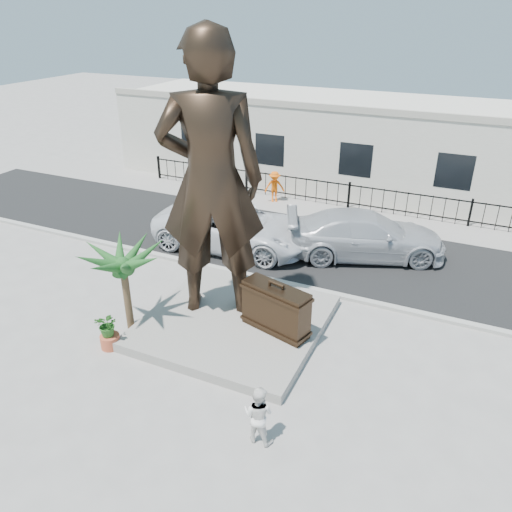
{
  "coord_description": "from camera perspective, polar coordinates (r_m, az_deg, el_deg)",
  "views": [
    {
      "loc": [
        5.43,
        -9.85,
        8.88
      ],
      "look_at": [
        0.0,
        2.0,
        2.3
      ],
      "focal_mm": 35.0,
      "sensor_mm": 36.0,
      "label": 1
    }
  ],
  "objects": [
    {
      "name": "car_white",
      "position": [
        20.11,
        -2.6,
        3.37
      ],
      "size": [
        6.58,
        3.37,
        1.78
      ],
      "primitive_type": "imported",
      "rotation": [
        0.0,
        0.0,
        1.64
      ],
      "color": "white",
      "rests_on": "street"
    },
    {
      "name": "curb",
      "position": [
        17.69,
        3.38,
        -3.16
      ],
      "size": [
        40.0,
        0.25,
        0.12
      ],
      "primitive_type": "cube",
      "color": "#A5A399",
      "rests_on": "ground"
    },
    {
      "name": "worker",
      "position": [
        25.04,
        2.13,
        7.93
      ],
      "size": [
        1.16,
        0.99,
        1.55
      ],
      "primitive_type": "imported",
      "rotation": [
        0.0,
        0.0,
        0.51
      ],
      "color": "#FF650D",
      "rests_on": "far_sidewalk"
    },
    {
      "name": "street",
      "position": [
        20.66,
        6.95,
        1.13
      ],
      "size": [
        40.0,
        7.0,
        0.01
      ],
      "primitive_type": "cube",
      "color": "black",
      "rests_on": "ground"
    },
    {
      "name": "ground",
      "position": [
        14.33,
        -3.4,
        -11.57
      ],
      "size": [
        100.0,
        100.0,
        0.0
      ],
      "primitive_type": "plane",
      "color": "#9E9991",
      "rests_on": "ground"
    },
    {
      "name": "fence",
      "position": [
        24.72,
        10.56,
        6.75
      ],
      "size": [
        22.0,
        0.1,
        1.2
      ],
      "primitive_type": "cube",
      "color": "black",
      "rests_on": "ground"
    },
    {
      "name": "building",
      "position": [
        28.19,
        13.12,
        12.4
      ],
      "size": [
        28.0,
        7.0,
        4.4
      ],
      "primitive_type": "cube",
      "color": "silver",
      "rests_on": "ground"
    },
    {
      "name": "palm_tree",
      "position": [
        15.96,
        -14.06,
        -7.95
      ],
      "size": [
        1.8,
        1.8,
        3.2
      ],
      "primitive_type": null,
      "color": "#1B4C1C",
      "rests_on": "ground"
    },
    {
      "name": "planter",
      "position": [
        15.19,
        -16.31,
        -9.32
      ],
      "size": [
        0.56,
        0.56,
        0.4
      ],
      "primitive_type": "cylinder",
      "color": "#BB4F31",
      "rests_on": "ground"
    },
    {
      "name": "suitcase",
      "position": [
        14.49,
        2.28,
        -6.06
      ],
      "size": [
        2.15,
        1.18,
        1.45
      ],
      "primitive_type": "cube",
      "rotation": [
        0.0,
        0.0,
        -0.27
      ],
      "color": "black",
      "rests_on": "plinth"
    },
    {
      "name": "plinth",
      "position": [
        15.49,
        -2.47,
        -7.53
      ],
      "size": [
        5.2,
        5.2,
        0.3
      ],
      "primitive_type": "cube",
      "color": "gray",
      "rests_on": "ground"
    },
    {
      "name": "tourist",
      "position": [
        11.62,
        0.29,
        -17.67
      ],
      "size": [
        0.72,
        0.57,
        1.47
      ],
      "primitive_type": "imported",
      "rotation": [
        0.0,
        0.0,
        3.13
      ],
      "color": "white",
      "rests_on": "ground"
    },
    {
      "name": "shrub",
      "position": [
        14.87,
        -16.59,
        -7.55
      ],
      "size": [
        0.72,
        0.64,
        0.73
      ],
      "primitive_type": "imported",
      "rotation": [
        0.0,
        0.0,
        0.1
      ],
      "color": "#255B1D",
      "rests_on": "planter"
    },
    {
      "name": "far_sidewalk",
      "position": [
        24.2,
        9.95,
        4.86
      ],
      "size": [
        40.0,
        2.5,
        0.02
      ],
      "primitive_type": "cube",
      "color": "#9E9991",
      "rests_on": "ground"
    },
    {
      "name": "car_silver",
      "position": [
        19.81,
        12.37,
        2.37
      ],
      "size": [
        6.61,
        4.59,
        1.78
      ],
      "primitive_type": "imported",
      "rotation": [
        0.0,
        0.0,
        1.95
      ],
      "color": "#B9BABE",
      "rests_on": "street"
    },
    {
      "name": "statue",
      "position": [
        14.28,
        -5.17,
        8.53
      ],
      "size": [
        3.56,
        3.04,
        8.27
      ],
      "primitive_type": "imported",
      "rotation": [
        0.0,
        0.0,
        3.57
      ],
      "color": "black",
      "rests_on": "plinth"
    }
  ]
}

